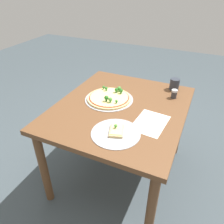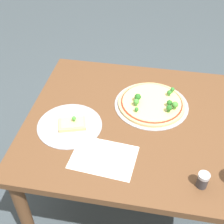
# 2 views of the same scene
# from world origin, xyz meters

# --- Properties ---
(ground_plane) EXTENTS (8.00, 8.00, 0.00)m
(ground_plane) POSITION_xyz_m (0.00, 0.00, 0.00)
(ground_plane) COLOR #3D474C
(dining_table) EXTENTS (1.08, 0.94, 0.71)m
(dining_table) POSITION_xyz_m (0.00, 0.00, 0.62)
(dining_table) COLOR brown
(dining_table) RESTS_ON ground_plane
(pizza_tray_whole) EXTENTS (0.38, 0.38, 0.07)m
(pizza_tray_whole) POSITION_xyz_m (0.06, 0.12, 0.73)
(pizza_tray_whole) COLOR #A3A3A8
(pizza_tray_whole) RESTS_ON dining_table
(pizza_tray_slice) EXTENTS (0.31, 0.31, 0.05)m
(pizza_tray_slice) POSITION_xyz_m (-0.31, -0.10, 0.72)
(pizza_tray_slice) COLOR #A3A3A8
(pizza_tray_slice) RESTS_ON dining_table
(drinking_cup) EXTENTS (0.08, 0.08, 0.10)m
(drinking_cup) POSITION_xyz_m (0.44, -0.30, 0.76)
(drinking_cup) COLOR #2D333D
(drinking_cup) RESTS_ON dining_table
(condiment_shaker) EXTENTS (0.05, 0.05, 0.07)m
(condiment_shaker) POSITION_xyz_m (0.29, -0.33, 0.75)
(condiment_shaker) COLOR #333338
(condiment_shaker) RESTS_ON dining_table
(paper_menu) EXTENTS (0.29, 0.22, 0.00)m
(paper_menu) POSITION_xyz_m (-0.12, -0.26, 0.71)
(paper_menu) COLOR white
(paper_menu) RESTS_ON dining_table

